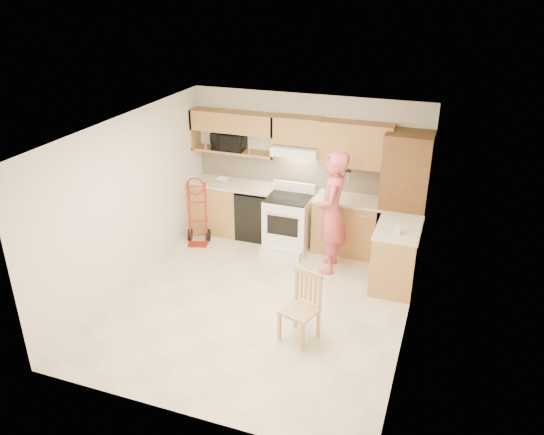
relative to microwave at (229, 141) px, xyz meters
The scene contains 28 objects.
floor 2.98m from the microwave, 57.24° to the right, with size 4.00×4.50×0.02m, color beige.
ceiling 2.63m from the microwave, 57.24° to the right, with size 4.00×4.50×0.02m, color white.
wall_back 1.41m from the microwave, ahead, with size 4.00×0.02×2.50m, color silver.
wall_front 4.56m from the microwave, 72.84° to the right, with size 4.00×0.02×2.50m, color silver.
wall_left 2.22m from the microwave, 107.77° to the right, with size 0.02×4.50×2.50m, color silver.
wall_right 3.97m from the microwave, 31.88° to the right, with size 0.02×4.50×2.50m, color silver.
backsplash 1.42m from the microwave, ahead, with size 3.92×0.03×0.55m, color beige.
lower_cab_left 1.22m from the microwave, 147.04° to the right, with size 0.90×0.60×0.90m, color #B07F44.
dishwasher 1.34m from the microwave, 13.99° to the right, with size 0.60×0.60×0.85m, color black.
lower_cab_right 2.48m from the microwave, ahead, with size 1.14×0.60×0.90m, color #B07F44.
countertop_left 0.74m from the microwave, 55.80° to the right, with size 1.50×0.63×0.04m, color beige.
countertop_right 2.29m from the microwave, ahead, with size 1.14×0.63×0.04m, color beige.
cab_return_right 3.40m from the microwave, 17.09° to the right, with size 0.60×1.00×0.90m, color #B07F44.
countertop_return 3.26m from the microwave, 17.09° to the right, with size 0.63×1.00×0.04m, color beige.
pantry_tall 3.05m from the microwave, ahead, with size 0.70×0.60×2.10m, color brown.
upper_cab_left 0.35m from the microwave, ahead, with size 1.50×0.33×0.34m, color #B07F44.
upper_shelf_mw 0.20m from the microwave, ahead, with size 1.50×0.33×0.04m, color #B07F44.
upper_cab_center 1.26m from the microwave, ahead, with size 0.76×0.33×0.44m, color #B07F44.
upper_cab_right 2.18m from the microwave, ahead, with size 1.14×0.33×0.70m, color #B07F44.
range_hood 1.22m from the microwave, ahead, with size 0.76×0.46×0.14m, color white.
knife_strip 1.94m from the microwave, ahead, with size 0.40×0.05×0.29m, color black, non-canonical shape.
microwave is the anchor object (origin of this frame).
range 1.68m from the microwave, 18.86° to the right, with size 0.72×0.95×1.06m, color white, non-canonical shape.
person 2.30m from the microwave, 22.40° to the right, with size 0.70×0.46×1.92m, color #C04A4F.
hand_truck 1.36m from the microwave, 112.75° to the right, with size 0.42×0.39×1.08m, color maroon, non-canonical shape.
dining_chair 3.62m from the microwave, 52.03° to the right, with size 0.41×0.44×0.91m, color tan, non-canonical shape.
soap_bottle 3.32m from the microwave, 21.38° to the right, with size 0.08×0.08×0.18m, color white.
bowl 0.69m from the microwave, 121.70° to the right, with size 0.23×0.23×0.06m, color white.
Camera 1 is at (2.32, -5.96, 4.24)m, focal length 35.39 mm.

